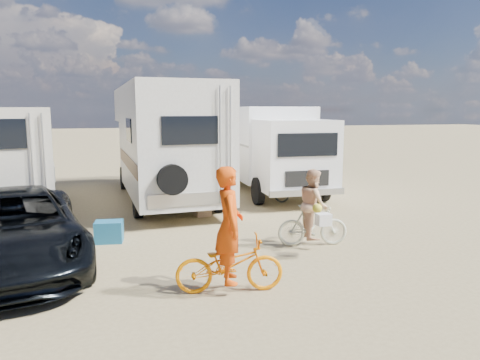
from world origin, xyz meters
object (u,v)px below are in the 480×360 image
object	(u,v)px
dark_suv	(13,230)
cooler	(109,232)
crate	(202,210)
bike_woman	(313,225)
bike_parked	(297,191)
box_truck	(272,150)
rider_man	(229,236)
rider_woman	(313,212)
rv_left	(9,158)
bike_man	(229,265)
rv_main	(164,144)

from	to	relation	value
dark_suv	cooler	world-z (taller)	dark_suv
dark_suv	crate	xyz separation A→B (m)	(4.30, 3.15, -0.57)
bike_woman	bike_parked	distance (m)	4.47
bike_parked	dark_suv	bearing A→B (deg)	162.00
bike_parked	box_truck	bearing A→B (deg)	45.85
rider_man	rider_woman	size ratio (longest dim) A/B	1.25
box_truck	rider_woman	xyz separation A→B (m)	(-1.45, -6.39, -0.78)
bike_woman	rider_man	bearing A→B (deg)	140.35
bike_woman	rv_left	bearing A→B (deg)	59.66
bike_woman	rider_woman	world-z (taller)	rider_woman
box_truck	dark_suv	xyz separation A→B (m)	(-7.50, -6.03, -0.81)
bike_man	bike_parked	distance (m)	7.32
bike_woman	box_truck	bearing A→B (deg)	-1.17
rv_left	box_truck	bearing A→B (deg)	-7.07
bike_woman	bike_parked	xyz separation A→B (m)	(1.49, 4.22, -0.04)
rv_main	rider_woman	world-z (taller)	rv_main
dark_suv	rider_man	size ratio (longest dim) A/B	2.76
dark_suv	bike_parked	size ratio (longest dim) A/B	3.24
crate	cooler	bearing A→B (deg)	-142.81
rv_left	bike_woman	distance (m)	9.70
box_truck	bike_man	world-z (taller)	box_truck
rv_left	rv_main	bearing A→B (deg)	-9.25
dark_suv	rider_man	world-z (taller)	rider_man
box_truck	cooler	size ratio (longest dim) A/B	10.61
bike_man	crate	world-z (taller)	bike_man
bike_woman	cooler	xyz separation A→B (m)	(-4.32, 1.56, -0.22)
rv_left	cooler	size ratio (longest dim) A/B	12.56
rider_woman	cooler	distance (m)	4.62
rv_left	rider_man	bearing A→B (deg)	-67.33
box_truck	cooler	world-z (taller)	box_truck
bike_man	rider_man	bearing A→B (deg)	99.12
box_truck	bike_man	xyz separation A→B (m)	(-3.89, -8.35, -1.08)
dark_suv	rider_woman	distance (m)	6.06
rv_main	rv_left	size ratio (longest dim) A/B	1.05
cooler	rv_main	bearing A→B (deg)	76.58
bike_man	bike_parked	bearing A→B (deg)	-23.35
rv_main	rider_man	bearing A→B (deg)	-92.08
dark_suv	rider_man	xyz separation A→B (m)	(3.61, -2.32, 0.22)
crate	rider_man	bearing A→B (deg)	-97.17
rider_woman	bike_parked	bearing A→B (deg)	-7.79
rider_woman	crate	bearing A→B (deg)	38.18
rv_left	bike_parked	bearing A→B (deg)	-21.14
bike_woman	cooler	distance (m)	4.60
bike_man	bike_woman	xyz separation A→B (m)	(2.44, 1.96, -0.00)
bike_parked	crate	xyz separation A→B (m)	(-3.24, -0.71, -0.26)
bike_man	crate	bearing A→B (deg)	1.95
bike_man	rv_left	bearing A→B (deg)	38.46
rv_main	box_truck	size ratio (longest dim) A/B	1.24
bike_woman	dark_suv	bearing A→B (deg)	98.21
dark_suv	crate	size ratio (longest dim) A/B	12.55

